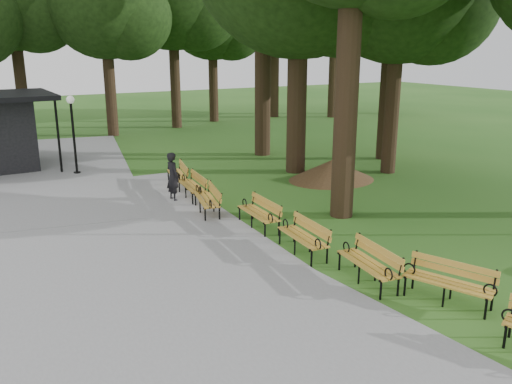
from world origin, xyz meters
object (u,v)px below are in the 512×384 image
person (173,177)px  lamp_post (72,118)px  bench_2 (368,264)px  bench_4 (258,214)px  bench_1 (448,283)px  dirt_mound (332,170)px  bench_5 (207,200)px  bench_6 (192,186)px  bench_7 (177,175)px  bench_3 (303,237)px

person → lamp_post: lamp_post is taller
bench_2 → bench_4: bearing=-169.1°
bench_1 → lamp_post: bearing=173.1°
bench_1 → person: bearing=170.2°
lamp_post → dirt_mound: bearing=-34.3°
dirt_mound → bench_5: bearing=-165.3°
person → bench_1: (2.30, -9.82, -0.40)m
bench_1 → bench_6: size_ratio=1.00×
lamp_post → bench_5: (2.56, -7.47, -1.87)m
bench_5 → bench_7: bearing=-173.5°
lamp_post → bench_3: lamp_post is taller
lamp_post → bench_1: 16.15m
bench_2 → dirt_mound: bearing=154.4°
bench_1 → bench_7: same height
bench_4 → bench_7: (-0.36, 5.65, 0.00)m
dirt_mound → bench_4: bench_4 is taller
bench_1 → dirt_mound: bearing=133.3°
bench_3 → bench_7: 7.90m
dirt_mound → bench_7: 6.05m
bench_4 → bench_7: size_ratio=1.00×
bench_1 → bench_7: 11.68m
bench_1 → bench_3: same height
person → bench_1: bearing=-176.3°
bench_6 → bench_3: bearing=10.7°
person → bench_2: bearing=-179.1°
bench_7 → bench_6: bearing=7.0°
lamp_post → bench_1: (4.45, -15.42, -1.87)m
person → dirt_mound: 6.51m
bench_3 → bench_6: 6.09m
lamp_post → bench_2: lamp_post is taller
person → bench_6: 0.76m
person → bench_1: person is taller
lamp_post → bench_3: (3.34, -11.72, -1.87)m
lamp_post → dirt_mound: lamp_post is taller
lamp_post → bench_3: 12.33m
lamp_post → dirt_mound: size_ratio=1.09×
bench_4 → bench_5: 2.14m
bench_3 → bench_4: bearing=-175.6°
person → dirt_mound: (6.49, -0.28, -0.44)m
lamp_post → bench_6: size_ratio=1.69×
bench_4 → bench_5: same height
bench_4 → bench_2: bearing=6.4°
person → bench_4: (1.16, -3.88, -0.40)m
bench_5 → bench_1: bearing=25.8°
person → bench_3: 6.25m
person → bench_6: (0.65, -0.06, -0.40)m
bench_5 → lamp_post: bearing=-148.6°
bench_5 → bench_6: same height
dirt_mound → bench_2: 9.40m
bench_1 → bench_3: (-1.11, 3.69, 0.00)m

